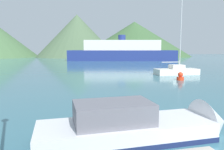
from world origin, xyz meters
TOP-DOWN VIEW (x-y plane):
  - motorboat_near at (-1.71, 3.45)m, footprint 7.85×2.43m
  - sailboat_inner at (9.90, 22.36)m, footprint 5.75×2.16m
  - ferry_distant at (11.89, 58.83)m, footprint 32.11×14.99m
  - buoy_marker at (7.72, 17.49)m, footprint 0.78×0.78m
  - hill_central at (0.56, 89.26)m, footprint 33.95×33.95m
  - hill_east at (27.40, 94.92)m, footprint 51.64×51.64m

SIDE VIEW (x-z plane):
  - buoy_marker at x=7.72m, z-range -0.08..0.82m
  - motorboat_near at x=-1.71m, z-range -0.62..1.54m
  - sailboat_inner at x=9.90m, z-range -4.50..5.58m
  - ferry_distant at x=11.89m, z-range -1.15..6.33m
  - hill_east at x=27.40m, z-range 0.00..15.94m
  - hill_central at x=0.56m, z-range 0.00..17.53m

